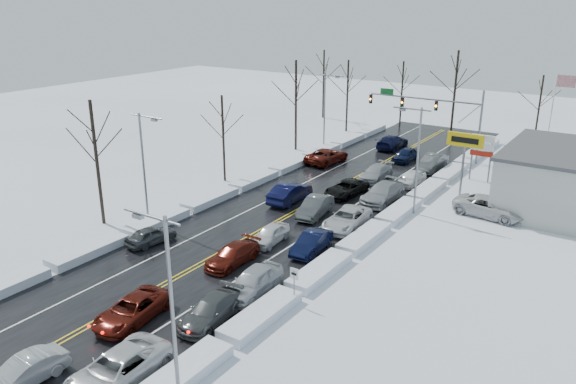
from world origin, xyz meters
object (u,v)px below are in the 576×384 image
Objects in this scene: traffic_signal_mast at (435,109)px; tires_plus_sign at (465,144)px; flagpole at (553,114)px; oncoming_car_0 at (290,202)px.

tires_plus_sign is at bearing -59.54° from traffic_signal_mast.
flagpole is 29.53m from oncoming_car_0.
traffic_signal_mast is at bearing 120.46° from tires_plus_sign.
traffic_signal_mast is 1.33× the size of flagpole.
traffic_signal_mast is 22.74m from oncoming_car_0.
oncoming_car_0 is (-5.20, -21.45, -5.48)m from traffic_signal_mast.
oncoming_car_0 is at bearing -142.34° from tires_plus_sign.
traffic_signal_mast is at bearing -170.27° from flagpole.
flagpole reaches higher than traffic_signal_mast.
tires_plus_sign is 0.60× the size of flagpole.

